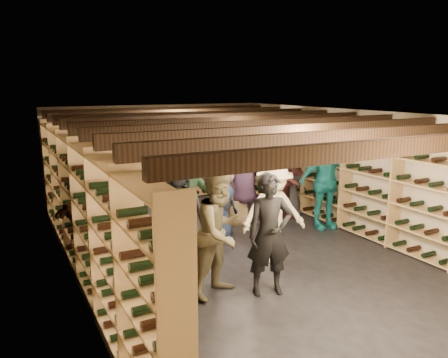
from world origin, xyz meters
name	(u,v)px	position (x,y,z in m)	size (l,w,h in m)	color
ground	(234,248)	(0.00, 0.00, 0.00)	(8.00, 8.00, 0.00)	black
walls	(235,183)	(0.00, 0.00, 1.20)	(5.52, 8.02, 2.40)	#C1B396
ceiling	(235,113)	(0.00, 0.00, 2.40)	(5.50, 8.00, 0.01)	beige
ceiling_joists	(235,122)	(0.00, 0.00, 2.26)	(5.40, 7.12, 0.18)	black
wine_rack_left	(83,209)	(-2.57, 0.00, 1.08)	(0.32, 7.50, 2.15)	tan
wine_rack_right	(346,176)	(2.57, 0.00, 1.08)	(0.32, 7.50, 2.15)	tan
wine_rack_back	(160,159)	(0.00, 3.83, 1.07)	(4.70, 0.30, 2.15)	tan
crate_stack_left	(234,211)	(0.71, 1.30, 0.26)	(0.54, 0.40, 0.51)	tan
crate_stack_right	(230,206)	(0.69, 1.41, 0.34)	(0.50, 0.34, 0.68)	tan
crate_loose	(229,206)	(1.11, 2.22, 0.09)	(0.50, 0.33, 0.17)	tan
person_0	(179,211)	(-1.09, -0.08, 0.85)	(0.83, 0.54, 1.70)	black
person_1	(269,235)	(-0.42, -1.74, 0.86)	(0.62, 0.41, 1.71)	black
person_2	(221,232)	(-1.02, -1.43, 0.89)	(0.87, 0.68, 1.79)	brown
person_3	(274,212)	(0.29, -0.80, 0.83)	(1.08, 0.62, 1.67)	beige
person_4	(325,182)	(2.18, 0.16, 0.95)	(1.12, 0.47, 1.91)	#167E7E
person_5	(102,209)	(-2.18, 0.54, 0.87)	(1.62, 0.52, 1.75)	brown
person_6	(221,202)	(-0.04, 0.45, 0.75)	(0.73, 0.48, 1.50)	#1D2A49
person_7	(220,190)	(0.20, 0.94, 0.86)	(0.63, 0.41, 1.72)	gray
person_8	(289,178)	(1.82, 0.88, 0.94)	(0.91, 0.71, 1.87)	#431A1A
person_9	(132,208)	(-1.80, 0.14, 0.95)	(1.23, 0.71, 1.91)	#A09893
person_10	(186,202)	(-0.76, 0.37, 0.86)	(1.01, 0.42, 1.73)	#244529
person_11	(244,179)	(0.90, 1.21, 0.94)	(1.75, 0.56, 1.89)	slate
person_12	(291,181)	(2.18, 1.30, 0.77)	(0.75, 0.49, 1.53)	#303035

